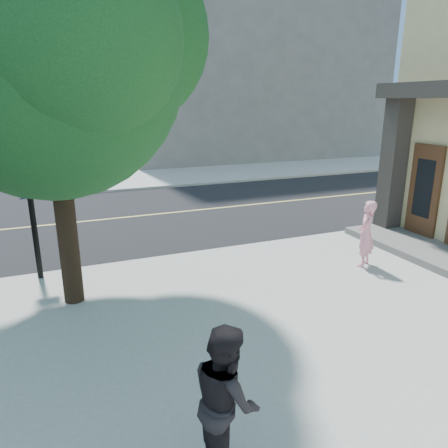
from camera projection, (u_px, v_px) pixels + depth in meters
name	position (u px, v px, depth m)	size (l,w,h in m)	color
ground	(44.00, 277.00, 9.76)	(140.00, 140.00, 0.00)	black
road_ew	(45.00, 226.00, 13.75)	(140.00, 9.00, 0.01)	black
sidewalk_ne	(226.00, 151.00, 33.72)	(29.00, 25.00, 0.12)	#AAAAA2
filler_ne	(230.00, 58.00, 32.35)	(18.00, 16.00, 14.00)	slate
man_on_phone	(366.00, 234.00, 9.90)	(0.59, 0.38, 1.61)	pink
pedestrian	(226.00, 400.00, 4.32)	(0.83, 0.65, 1.72)	black
street_tree	(53.00, 31.00, 7.01)	(5.79, 5.26, 7.68)	black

